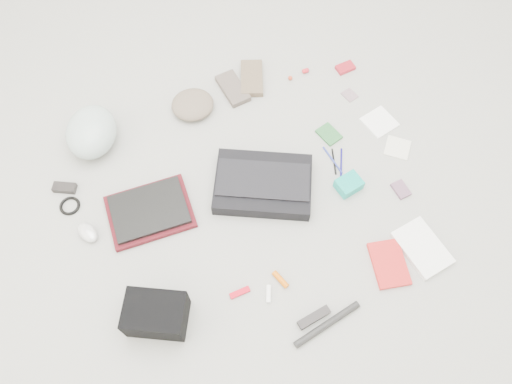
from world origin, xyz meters
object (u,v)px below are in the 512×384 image
object	(u,v)px
camera_bag	(156,314)
accordion_wallet	(349,184)
messenger_bag	(263,184)
laptop	(149,210)
bike_helmet	(91,132)
book_red	(389,264)

from	to	relation	value
camera_bag	accordion_wallet	world-z (taller)	camera_bag
messenger_bag	camera_bag	xyz separation A→B (m)	(-0.57, -0.41, 0.04)
laptop	camera_bag	size ratio (longest dim) A/B	1.39
camera_bag	laptop	bearing A→B (deg)	105.11
camera_bag	bike_helmet	bearing A→B (deg)	119.33
camera_bag	accordion_wallet	distance (m)	0.97
messenger_bag	camera_bag	size ratio (longest dim) A/B	1.84
messenger_bag	bike_helmet	distance (m)	0.80
bike_helmet	accordion_wallet	bearing A→B (deg)	-9.88
bike_helmet	accordion_wallet	distance (m)	1.17
accordion_wallet	messenger_bag	bearing A→B (deg)	148.27
laptop	book_red	bearing A→B (deg)	-32.49
bike_helmet	camera_bag	xyz separation A→B (m)	(0.07, -0.89, -0.01)
laptop	camera_bag	world-z (taller)	camera_bag
camera_bag	book_red	xyz separation A→B (m)	(0.93, -0.09, -0.06)
messenger_bag	laptop	size ratio (longest dim) A/B	1.33
messenger_bag	book_red	bearing A→B (deg)	-30.29
messenger_bag	book_red	distance (m)	0.62
bike_helmet	accordion_wallet	world-z (taller)	bike_helmet
book_red	accordion_wallet	xyz separation A→B (m)	(-0.01, 0.38, 0.02)
messenger_bag	accordion_wallet	size ratio (longest dim) A/B	3.94
bike_helmet	accordion_wallet	size ratio (longest dim) A/B	2.62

